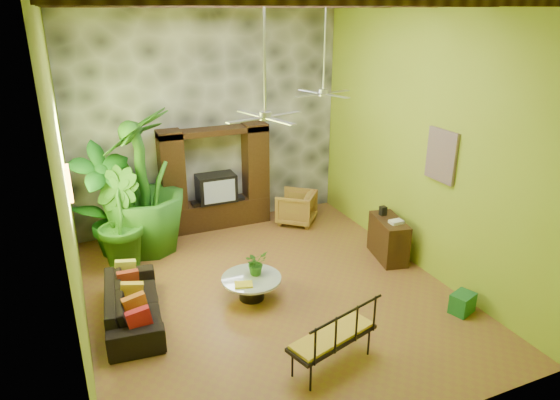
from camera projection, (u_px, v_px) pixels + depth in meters
name	position (u px, v px, depth m)	size (l,w,h in m)	color
ground	(269.00, 291.00, 8.77)	(7.00, 7.00, 0.00)	brown
back_wall	(208.00, 114.00, 10.88)	(6.00, 0.02, 5.00)	#90A425
left_wall	(64.00, 178.00, 6.77)	(0.02, 7.00, 5.00)	#90A425
right_wall	(422.00, 136.00, 8.99)	(0.02, 7.00, 5.00)	#90A425
stone_accent_wall	(209.00, 115.00, 10.83)	(5.98, 0.10, 4.98)	#383B40
entertainment_center	(216.00, 186.00, 11.12)	(2.40, 0.55, 2.30)	black
ceiling_fan_front	(265.00, 102.00, 7.14)	(1.28, 1.28, 1.86)	#B9BABE
ceiling_fan_back	(324.00, 81.00, 9.18)	(1.28, 1.28, 1.86)	#B9BABE
wall_art_mask	(69.00, 183.00, 7.78)	(0.06, 0.32, 0.55)	yellow
wall_art_painting	(441.00, 156.00, 8.53)	(0.06, 0.70, 0.90)	#295998
sofa	(133.00, 303.00, 7.86)	(2.07, 0.81, 0.60)	black
wicker_armchair	(296.00, 207.00, 11.49)	(0.80, 0.83, 0.75)	olive
tall_plant_a	(105.00, 201.00, 9.69)	(1.22, 0.82, 2.31)	#19611E
tall_plant_b	(118.00, 219.00, 9.36)	(1.05, 0.84, 1.90)	#29681B
tall_plant_c	(143.00, 182.00, 9.81)	(1.63, 1.63, 2.92)	#27651A
coffee_table	(252.00, 285.00, 8.49)	(1.02, 1.02, 0.40)	black
centerpiece_plant	(256.00, 263.00, 8.48)	(0.38, 0.33, 0.42)	#2B651A
yellow_tray	(244.00, 285.00, 8.18)	(0.29, 0.21, 0.03)	gold
iron_bench	(335.00, 335.00, 6.70)	(1.41, 0.86, 0.57)	black
side_console	(388.00, 239.00, 9.83)	(0.46, 1.03, 0.82)	#372111
green_bin	(462.00, 303.00, 8.12)	(0.39, 0.29, 0.34)	#1D6E1F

